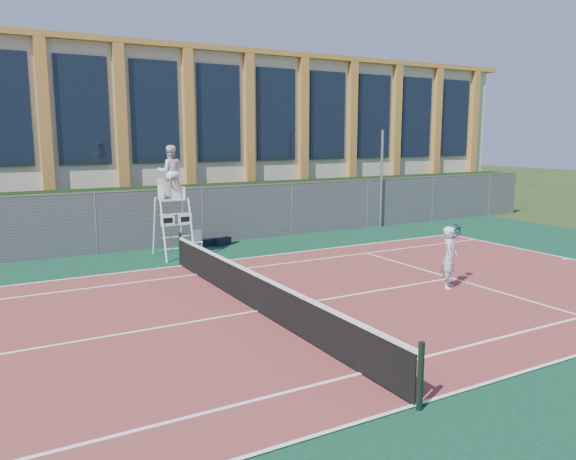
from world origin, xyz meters
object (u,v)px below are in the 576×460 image
steel_pole (381,179)px  plastic_chair (197,239)px  umpire_chair (171,175)px  tennis_player (450,257)px

steel_pole → plastic_chair: 9.69m
umpire_chair → plastic_chair: bearing=21.2°
steel_pole → umpire_chair: steel_pole is taller
steel_pole → tennis_player: steel_pole is taller
steel_pole → plastic_chair: (-9.44, -1.25, -1.75)m
plastic_chair → tennis_player: 9.24m
steel_pole → umpire_chair: 10.61m
umpire_chair → tennis_player: size_ratio=2.26×
steel_pole → plastic_chair: steel_pole is taller
tennis_player → umpire_chair: bearing=124.3°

